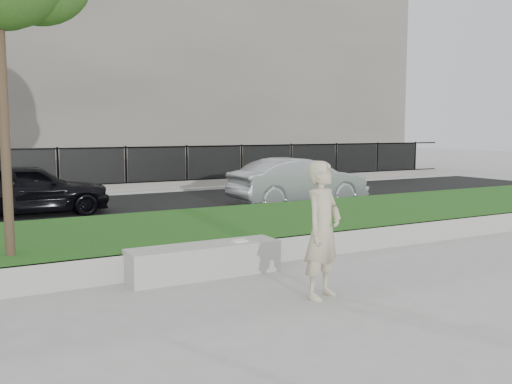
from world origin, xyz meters
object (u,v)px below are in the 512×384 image
man (323,230)px  car_silver (299,181)px  stone_bench (204,260)px  car_dark (29,189)px  book (239,241)px

man → car_silver: 8.96m
stone_bench → car_silver: bearing=46.6°
stone_bench → car_dark: 7.56m
man → stone_bench: bearing=93.0°
man → car_dark: man is taller
man → car_silver: bearing=34.6°
stone_bench → car_silver: 8.12m
car_silver → stone_bench: bearing=136.8°
book → car_silver: size_ratio=0.06×
book → car_dark: size_ratio=0.06×
car_dark → car_silver: size_ratio=0.96×
stone_bench → book: book is taller
man → car_silver: size_ratio=0.44×
stone_bench → man: man is taller
stone_bench → car_dark: bearing=101.1°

